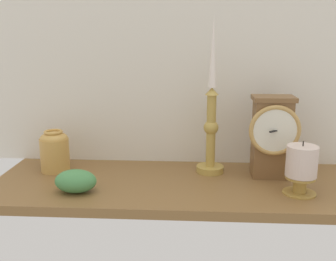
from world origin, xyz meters
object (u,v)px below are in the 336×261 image
(brass_vase_jar, at_px, (55,150))
(pillar_candle_front, at_px, (301,167))
(mantel_clock, at_px, (272,136))
(candlestick_tall_left, at_px, (211,122))

(brass_vase_jar, bearing_deg, pillar_candle_front, -11.28)
(mantel_clock, xyz_separation_m, pillar_candle_front, (0.05, -0.12, -0.05))
(brass_vase_jar, bearing_deg, mantel_clock, -1.14)
(candlestick_tall_left, xyz_separation_m, pillar_candle_front, (0.21, -0.15, -0.08))
(brass_vase_jar, relative_size, pillar_candle_front, 0.89)
(brass_vase_jar, bearing_deg, candlestick_tall_left, 2.13)
(mantel_clock, distance_m, brass_vase_jar, 0.61)
(candlestick_tall_left, xyz_separation_m, brass_vase_jar, (-0.44, -0.02, -0.08))
(mantel_clock, relative_size, pillar_candle_front, 1.67)
(brass_vase_jar, distance_m, pillar_candle_front, 0.67)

